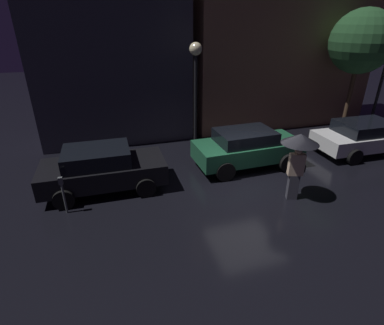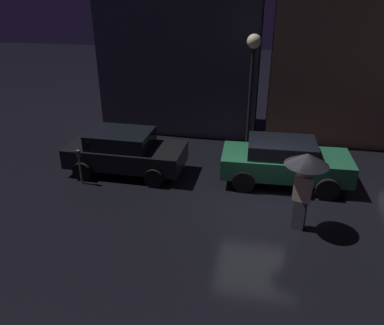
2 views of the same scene
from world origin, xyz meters
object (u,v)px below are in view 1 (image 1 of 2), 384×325
parked_car_green (247,147)px  pedestrian_with_umbrella (299,148)px  street_lamp_near (196,70)px  parked_car_white (366,136)px  parking_meter (63,191)px  parked_car_black (102,168)px

parked_car_green → pedestrian_with_umbrella: 2.75m
street_lamp_near → parked_car_white: bearing=-21.3°
parked_car_white → parking_meter: (-11.94, -1.15, 0.01)m
parked_car_green → parked_car_white: bearing=-4.0°
parked_car_white → parked_car_black: bearing=-178.5°
parked_car_green → parking_meter: size_ratio=3.47×
pedestrian_with_umbrella → parked_car_white: bearing=-136.8°
parked_car_black → parked_car_green: size_ratio=0.97×
parked_car_black → street_lamp_near: size_ratio=0.91×
parked_car_green → parked_car_white: size_ratio=0.94×
parked_car_black → pedestrian_with_umbrella: (5.72, -2.33, 0.96)m
parked_car_black → parked_car_green: bearing=3.0°
street_lamp_near → pedestrian_with_umbrella: bearing=-71.4°
parked_car_white → pedestrian_with_umbrella: 5.70m
parked_car_black → parking_meter: parked_car_black is taller
parked_car_white → pedestrian_with_umbrella: (-5.09, -2.36, 1.00)m
parked_car_white → street_lamp_near: 7.72m
street_lamp_near → parked_car_green: bearing=-61.7°
parked_car_green → street_lamp_near: street_lamp_near is taller
parked_car_white → street_lamp_near: bearing=160.1°
parking_meter → street_lamp_near: (5.17, 3.79, 2.61)m
pedestrian_with_umbrella → street_lamp_near: size_ratio=0.50×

